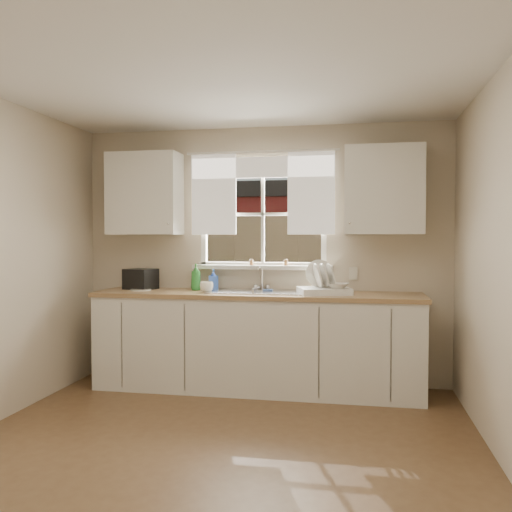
% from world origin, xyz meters
% --- Properties ---
extents(ground, '(4.00, 4.00, 0.00)m').
position_xyz_m(ground, '(0.00, 0.00, 0.00)').
color(ground, brown).
rests_on(ground, ground).
extents(room_walls, '(3.62, 4.02, 2.50)m').
position_xyz_m(room_walls, '(0.00, -0.07, 1.24)').
color(room_walls, beige).
rests_on(room_walls, ground).
extents(ceiling, '(3.60, 4.00, 0.02)m').
position_xyz_m(ceiling, '(0.00, 0.00, 2.50)').
color(ceiling, silver).
rests_on(ceiling, room_walls).
extents(window, '(1.38, 0.16, 1.06)m').
position_xyz_m(window, '(0.00, 2.00, 1.49)').
color(window, white).
rests_on(window, room_walls).
extents(curtains, '(1.50, 0.03, 0.81)m').
position_xyz_m(curtains, '(0.00, 1.95, 1.93)').
color(curtains, white).
rests_on(curtains, room_walls).
extents(base_cabinets, '(3.00, 0.62, 0.87)m').
position_xyz_m(base_cabinets, '(0.00, 1.68, 0.43)').
color(base_cabinets, silver).
rests_on(base_cabinets, ground).
extents(countertop, '(3.04, 0.65, 0.04)m').
position_xyz_m(countertop, '(0.00, 1.68, 0.89)').
color(countertop, '#9B784D').
rests_on(countertop, base_cabinets).
extents(upper_cabinet_left, '(0.70, 0.33, 0.80)m').
position_xyz_m(upper_cabinet_left, '(-1.15, 1.82, 1.85)').
color(upper_cabinet_left, silver).
rests_on(upper_cabinet_left, room_walls).
extents(upper_cabinet_right, '(0.70, 0.33, 0.80)m').
position_xyz_m(upper_cabinet_right, '(1.15, 1.82, 1.85)').
color(upper_cabinet_right, silver).
rests_on(upper_cabinet_right, room_walls).
extents(wall_outlet, '(0.08, 0.01, 0.12)m').
position_xyz_m(wall_outlet, '(0.88, 1.99, 1.08)').
color(wall_outlet, beige).
rests_on(wall_outlet, room_walls).
extents(sill_jars, '(0.38, 0.04, 0.06)m').
position_xyz_m(sill_jars, '(0.07, 1.94, 1.18)').
color(sill_jars, brown).
rests_on(sill_jars, window).
extents(backyard, '(20.00, 10.00, 6.13)m').
position_xyz_m(backyard, '(0.58, 8.42, 3.46)').
color(backyard, '#335421').
rests_on(backyard, ground).
extents(sink, '(0.88, 0.52, 0.40)m').
position_xyz_m(sink, '(0.00, 1.71, 0.84)').
color(sink, '#B7B7BC').
rests_on(sink, countertop).
extents(dish_rack, '(0.52, 0.45, 0.31)m').
position_xyz_m(dish_rack, '(0.62, 1.65, 0.98)').
color(dish_rack, white).
rests_on(dish_rack, countertop).
extents(bowl, '(0.23, 0.23, 0.05)m').
position_xyz_m(bowl, '(0.75, 1.60, 0.99)').
color(bowl, white).
rests_on(bowl, dish_rack).
extents(soap_bottle_a, '(0.12, 0.12, 0.26)m').
position_xyz_m(soap_bottle_a, '(-0.62, 1.79, 1.04)').
color(soap_bottle_a, '#2A8233').
rests_on(soap_bottle_a, countertop).
extents(soap_bottle_b, '(0.12, 0.12, 0.20)m').
position_xyz_m(soap_bottle_b, '(-0.46, 1.85, 1.01)').
color(soap_bottle_b, blue).
rests_on(soap_bottle_b, countertop).
extents(soap_bottle_c, '(0.14, 0.14, 0.16)m').
position_xyz_m(soap_bottle_c, '(-1.19, 1.84, 0.99)').
color(soap_bottle_c, beige).
rests_on(soap_bottle_c, countertop).
extents(saucer, '(0.20, 0.20, 0.01)m').
position_xyz_m(saucer, '(-1.13, 1.65, 0.92)').
color(saucer, silver).
rests_on(saucer, countertop).
extents(cup, '(0.15, 0.15, 0.10)m').
position_xyz_m(cup, '(-0.46, 1.60, 0.96)').
color(cup, white).
rests_on(cup, countertop).
extents(black_appliance, '(0.33, 0.31, 0.20)m').
position_xyz_m(black_appliance, '(-1.18, 1.79, 1.01)').
color(black_appliance, black).
rests_on(black_appliance, countertop).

